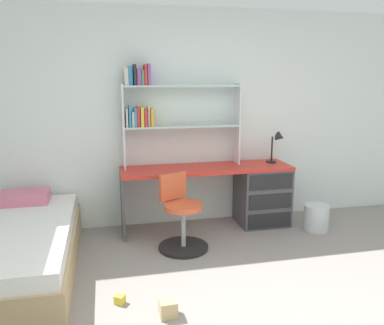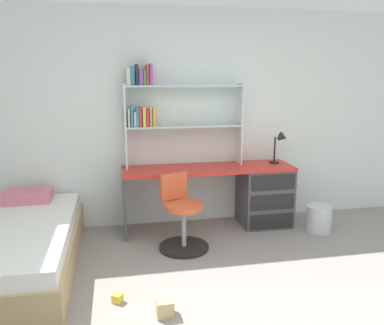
{
  "view_description": "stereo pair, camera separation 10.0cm",
  "coord_description": "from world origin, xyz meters",
  "px_view_note": "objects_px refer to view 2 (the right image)",
  "views": [
    {
      "loc": [
        -1.04,
        -2.04,
        1.76
      ],
      "look_at": [
        -0.24,
        1.51,
        0.96
      ],
      "focal_mm": 36.75,
      "sensor_mm": 36.0,
      "label": 1
    },
    {
      "loc": [
        -0.94,
        -2.06,
        1.76
      ],
      "look_at": [
        -0.24,
        1.51,
        0.96
      ],
      "focal_mm": 36.75,
      "sensor_mm": 36.0,
      "label": 2
    }
  ],
  "objects_px": {
    "waste_bin": "(319,219)",
    "toy_block_natural_0": "(164,308)",
    "bed_platform": "(13,249)",
    "swivel_chair": "(182,220)",
    "desk_lamp": "(281,142)",
    "desk": "(251,192)",
    "toy_block_yellow_1": "(117,298)",
    "bookshelf_hutch": "(165,107)"
  },
  "relations": [
    {
      "from": "desk_lamp",
      "to": "toy_block_yellow_1",
      "type": "relative_size",
      "value": 5.42
    },
    {
      "from": "desk",
      "to": "desk_lamp",
      "type": "bearing_deg",
      "value": 5.37
    },
    {
      "from": "bookshelf_hutch",
      "to": "waste_bin",
      "type": "height_order",
      "value": "bookshelf_hutch"
    },
    {
      "from": "bookshelf_hutch",
      "to": "desk_lamp",
      "type": "relative_size",
      "value": 3.53
    },
    {
      "from": "desk",
      "to": "toy_block_yellow_1",
      "type": "xyz_separation_m",
      "value": [
        -1.6,
        -1.41,
        -0.37
      ]
    },
    {
      "from": "waste_bin",
      "to": "desk_lamp",
      "type": "bearing_deg",
      "value": 131.32
    },
    {
      "from": "waste_bin",
      "to": "toy_block_yellow_1",
      "type": "xyz_separation_m",
      "value": [
        -2.31,
        -1.05,
        -0.12
      ]
    },
    {
      "from": "desk_lamp",
      "to": "waste_bin",
      "type": "height_order",
      "value": "desk_lamp"
    },
    {
      "from": "bookshelf_hutch",
      "to": "bed_platform",
      "type": "distance_m",
      "value": 2.11
    },
    {
      "from": "waste_bin",
      "to": "toy_block_natural_0",
      "type": "bearing_deg",
      "value": -146.51
    },
    {
      "from": "desk",
      "to": "bookshelf_hutch",
      "type": "xyz_separation_m",
      "value": [
        -1.0,
        0.14,
        1.02
      ]
    },
    {
      "from": "toy_block_natural_0",
      "to": "toy_block_yellow_1",
      "type": "distance_m",
      "value": 0.43
    },
    {
      "from": "bookshelf_hutch",
      "to": "toy_block_natural_0",
      "type": "relative_size",
      "value": 10.55
    },
    {
      "from": "waste_bin",
      "to": "desk",
      "type": "bearing_deg",
      "value": 153.57
    },
    {
      "from": "desk",
      "to": "waste_bin",
      "type": "relative_size",
      "value": 6.52
    },
    {
      "from": "toy_block_natural_0",
      "to": "toy_block_yellow_1",
      "type": "xyz_separation_m",
      "value": [
        -0.35,
        0.25,
        -0.03
      ]
    },
    {
      "from": "bookshelf_hutch",
      "to": "swivel_chair",
      "type": "bearing_deg",
      "value": -82.43
    },
    {
      "from": "toy_block_natural_0",
      "to": "desk_lamp",
      "type": "bearing_deg",
      "value": 46.15
    },
    {
      "from": "desk_lamp",
      "to": "toy_block_natural_0",
      "type": "bearing_deg",
      "value": -133.85
    },
    {
      "from": "bookshelf_hutch",
      "to": "waste_bin",
      "type": "distance_m",
      "value": 2.19
    },
    {
      "from": "desk_lamp",
      "to": "bed_platform",
      "type": "relative_size",
      "value": 0.19
    },
    {
      "from": "desk",
      "to": "toy_block_natural_0",
      "type": "height_order",
      "value": "desk"
    },
    {
      "from": "desk",
      "to": "swivel_chair",
      "type": "distance_m",
      "value": 1.05
    },
    {
      "from": "toy_block_yellow_1",
      "to": "waste_bin",
      "type": "bearing_deg",
      "value": 24.51
    },
    {
      "from": "waste_bin",
      "to": "toy_block_yellow_1",
      "type": "height_order",
      "value": "waste_bin"
    },
    {
      "from": "desk",
      "to": "desk_lamp",
      "type": "xyz_separation_m",
      "value": [
        0.37,
        0.03,
        0.58
      ]
    },
    {
      "from": "desk",
      "to": "swivel_chair",
      "type": "height_order",
      "value": "swivel_chair"
    },
    {
      "from": "desk_lamp",
      "to": "toy_block_natural_0",
      "type": "xyz_separation_m",
      "value": [
        -1.62,
        -1.69,
        -0.93
      ]
    },
    {
      "from": "toy_block_natural_0",
      "to": "bed_platform",
      "type": "bearing_deg",
      "value": 143.31
    },
    {
      "from": "desk_lamp",
      "to": "waste_bin",
      "type": "relative_size",
      "value": 1.26
    },
    {
      "from": "bed_platform",
      "to": "toy_block_yellow_1",
      "type": "xyz_separation_m",
      "value": [
        0.92,
        -0.7,
        -0.19
      ]
    },
    {
      "from": "swivel_chair",
      "to": "toy_block_yellow_1",
      "type": "relative_size",
      "value": 11.0
    },
    {
      "from": "toy_block_yellow_1",
      "to": "swivel_chair",
      "type": "bearing_deg",
      "value": 53.42
    },
    {
      "from": "swivel_chair",
      "to": "toy_block_natural_0",
      "type": "distance_m",
      "value": 1.23
    },
    {
      "from": "desk",
      "to": "swivel_chair",
      "type": "bearing_deg",
      "value": -151.8
    },
    {
      "from": "swivel_chair",
      "to": "waste_bin",
      "type": "distance_m",
      "value": 1.64
    },
    {
      "from": "toy_block_natural_0",
      "to": "toy_block_yellow_1",
      "type": "bearing_deg",
      "value": 144.66
    },
    {
      "from": "desk_lamp",
      "to": "swivel_chair",
      "type": "distance_m",
      "value": 1.55
    },
    {
      "from": "desk_lamp",
      "to": "toy_block_natural_0",
      "type": "height_order",
      "value": "desk_lamp"
    },
    {
      "from": "bed_platform",
      "to": "waste_bin",
      "type": "height_order",
      "value": "bed_platform"
    },
    {
      "from": "bookshelf_hutch",
      "to": "toy_block_yellow_1",
      "type": "xyz_separation_m",
      "value": [
        -0.6,
        -1.55,
        -1.39
      ]
    },
    {
      "from": "bookshelf_hutch",
      "to": "toy_block_yellow_1",
      "type": "height_order",
      "value": "bookshelf_hutch"
    }
  ]
}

